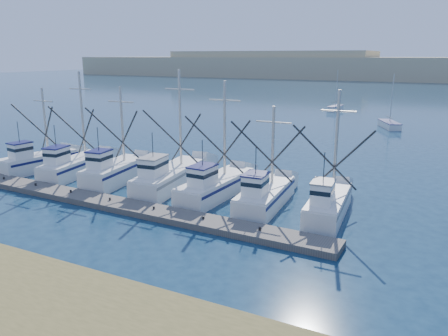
{
  "coord_description": "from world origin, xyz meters",
  "views": [
    {
      "loc": [
        12.63,
        -17.91,
        10.73
      ],
      "look_at": [
        -0.4,
        8.0,
        3.25
      ],
      "focal_mm": 35.0,
      "sensor_mm": 36.0,
      "label": 1
    }
  ],
  "objects": [
    {
      "name": "floating_dock",
      "position": [
        -7.54,
        5.49,
        0.21
      ],
      "size": [
        32.01,
        2.99,
        0.43
      ],
      "primitive_type": "cube",
      "rotation": [
        0.0,
        0.0,
        -0.03
      ],
      "color": "#5A5651",
      "rests_on": "ground"
    },
    {
      "name": "sailboat_near",
      "position": [
        5.48,
        52.68,
        0.49
      ],
      "size": [
        4.09,
        6.2,
        8.1
      ],
      "rotation": [
        0.0,
        0.0,
        0.42
      ],
      "color": "silver",
      "rests_on": "ground"
    },
    {
      "name": "trawler_fleet",
      "position": [
        -7.72,
        10.62,
        0.96
      ],
      "size": [
        30.95,
        9.76,
        9.65
      ],
      "color": "silver",
      "rests_on": "ground"
    },
    {
      "name": "sailboat_far",
      "position": [
        -6.84,
        70.58,
        0.51
      ],
      "size": [
        2.28,
        5.19,
        8.1
      ],
      "rotation": [
        0.0,
        0.0,
        -0.15
      ],
      "color": "silver",
      "rests_on": "ground"
    },
    {
      "name": "dune_ridge",
      "position": [
        0.0,
        210.0,
        5.0
      ],
      "size": [
        360.0,
        60.0,
        10.0
      ],
      "primitive_type": "cube",
      "color": "tan",
      "rests_on": "ground"
    },
    {
      "name": "ground",
      "position": [
        0.0,
        0.0,
        0.0
      ],
      "size": [
        500.0,
        500.0,
        0.0
      ],
      "primitive_type": "plane",
      "color": "#0D253D",
      "rests_on": "ground"
    }
  ]
}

